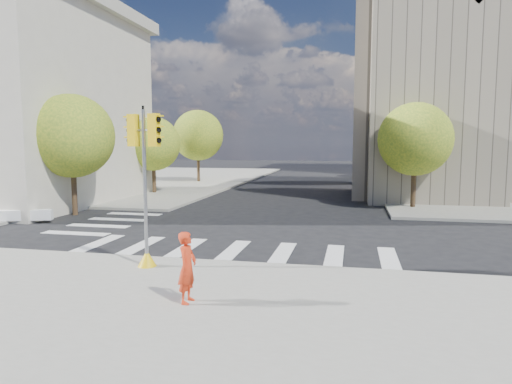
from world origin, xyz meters
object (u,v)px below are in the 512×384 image
lamp_far (396,135)px  photographer (187,267)px  lamp_near (415,132)px  traffic_signal (145,199)px

lamp_far → photographer: lamp_far is taller
lamp_near → photographer: bearing=-109.3°
lamp_near → lamp_far: bearing=90.0°
lamp_far → traffic_signal: lamp_far is taller
traffic_signal → lamp_far: bearing=86.8°
lamp_near → traffic_signal: bearing=-117.5°
lamp_near → photographer: size_ratio=4.83×
lamp_far → traffic_signal: bearing=-106.7°
lamp_near → lamp_far: 14.00m
lamp_far → photographer: size_ratio=4.83×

